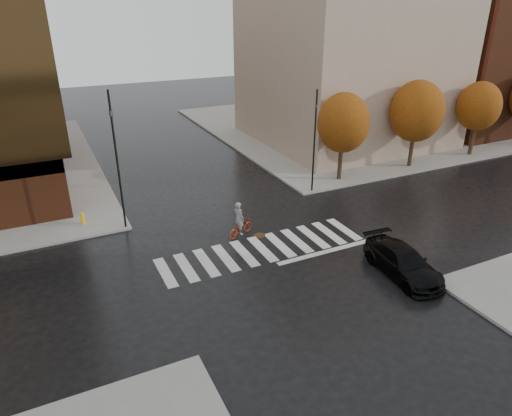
{
  "coord_description": "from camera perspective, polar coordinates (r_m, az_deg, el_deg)",
  "views": [
    {
      "loc": [
        -9.94,
        -19.18,
        12.54
      ],
      "look_at": [
        0.16,
        1.63,
        2.0
      ],
      "focal_mm": 32.0,
      "sensor_mm": 36.0,
      "label": 1
    }
  ],
  "objects": [
    {
      "name": "ground",
      "position": [
        24.98,
        1.31,
        -5.65
      ],
      "size": [
        120.0,
        120.0,
        0.0
      ],
      "primitive_type": "plane",
      "color": "black",
      "rests_on": "ground"
    },
    {
      "name": "sidewalk_ne",
      "position": [
        52.22,
        11.55,
        10.2
      ],
      "size": [
        30.0,
        30.0,
        0.15
      ],
      "primitive_type": "cube",
      "color": "gray",
      "rests_on": "ground"
    },
    {
      "name": "crosswalk",
      "position": [
        25.36,
        0.79,
        -5.13
      ],
      "size": [
        12.0,
        3.0,
        0.01
      ],
      "primitive_type": "cube",
      "color": "silver",
      "rests_on": "ground"
    },
    {
      "name": "building_ne_tan",
      "position": [
        45.23,
        11.44,
        19.75
      ],
      "size": [
        16.0,
        16.0,
        18.0
      ],
      "primitive_type": "cube",
      "color": "tan",
      "rests_on": "sidewalk_ne"
    },
    {
      "name": "building_ne_brick",
      "position": [
        55.77,
        25.82,
        16.66
      ],
      "size": [
        14.0,
        14.0,
        14.0
      ],
      "primitive_type": "cube",
      "color": "#602C16",
      "rests_on": "sidewalk_ne"
    },
    {
      "name": "tree_ne_a",
      "position": [
        34.2,
        10.85,
        10.39
      ],
      "size": [
        3.8,
        3.8,
        6.5
      ],
      "color": "black",
      "rests_on": "sidewalk_ne"
    },
    {
      "name": "tree_ne_b",
      "position": [
        38.66,
        19.46,
        11.31
      ],
      "size": [
        4.2,
        4.2,
        6.89
      ],
      "color": "black",
      "rests_on": "sidewalk_ne"
    },
    {
      "name": "tree_ne_c",
      "position": [
        43.88,
        26.11,
        11.34
      ],
      "size": [
        3.6,
        3.6,
        6.31
      ],
      "color": "black",
      "rests_on": "sidewalk_ne"
    },
    {
      "name": "sedan",
      "position": [
        23.95,
        17.88,
        -6.44
      ],
      "size": [
        2.33,
        5.0,
        1.41
      ],
      "primitive_type": "imported",
      "rotation": [
        0.0,
        0.0,
        -0.07
      ],
      "color": "black",
      "rests_on": "ground"
    },
    {
      "name": "cyclist",
      "position": [
        26.44,
        -2.06,
        -2.05
      ],
      "size": [
        1.99,
        1.39,
        2.14
      ],
      "rotation": [
        0.0,
        0.0,
        2.0
      ],
      "color": "#9A280E",
      "rests_on": "ground"
    },
    {
      "name": "traffic_light_nw",
      "position": [
        26.86,
        -17.12,
        6.82
      ],
      "size": [
        0.21,
        0.18,
        8.12
      ],
      "rotation": [
        0.0,
        0.0,
        -1.5
      ],
      "color": "black",
      "rests_on": "sidewalk_nw"
    },
    {
      "name": "traffic_light_ne",
      "position": [
        31.65,
        7.36,
        9.0
      ],
      "size": [
        0.19,
        0.22,
        7.13
      ],
      "rotation": [
        0.0,
        0.0,
        2.82
      ],
      "color": "black",
      "rests_on": "sidewalk_ne"
    },
    {
      "name": "fire_hydrant",
      "position": [
        29.6,
        -20.88,
        -1.11
      ],
      "size": [
        0.26,
        0.26,
        0.74
      ],
      "color": "yellow",
      "rests_on": "sidewalk_nw"
    },
    {
      "name": "manhole",
      "position": [
        26.76,
        0.46,
        -3.43
      ],
      "size": [
        0.81,
        0.81,
        0.01
      ],
      "primitive_type": "cylinder",
      "rotation": [
        0.0,
        0.0,
        0.25
      ],
      "color": "#51331C",
      "rests_on": "ground"
    }
  ]
}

